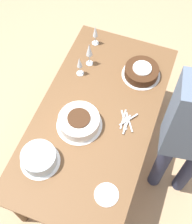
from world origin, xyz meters
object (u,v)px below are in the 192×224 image
Objects in this scene: wine_glass_near at (79,63)px; wine_glass_extra at (95,32)px; cake_center_white at (79,122)px; wine_glass_far at (89,50)px; cake_back_decorated at (39,158)px; cake_front_chocolate at (141,72)px.

wine_glass_extra is (0.36, -0.00, 0.00)m from wine_glass_near.
cake_center_white is 1.46× the size of wine_glass_far.
cake_back_decorated is 1.17m from wine_glass_extra.
wine_glass_far reaches higher than cake_back_decorated.
wine_glass_near reaches higher than cake_center_white.
wine_glass_far reaches higher than cake_center_white.
wine_glass_extra is at bearing 67.53° from cake_front_chocolate.
wine_glass_extra reaches higher than cake_center_white.
wine_glass_near is 0.36m from wine_glass_extra.
wine_glass_far is at bearing -171.45° from wine_glass_extra.
cake_center_white is 0.49m from wine_glass_near.
cake_center_white is 1.71× the size of wine_glass_extra.
cake_front_chocolate is 1.58× the size of wine_glass_extra.
cake_front_chocolate is 0.52m from wine_glass_extra.
wine_glass_far reaches higher than wine_glass_near.
wine_glass_far is (0.93, -0.01, 0.11)m from cake_back_decorated.
cake_back_decorated is (-0.97, 0.44, 0.01)m from cake_front_chocolate.
wine_glass_near is (-0.16, 0.47, 0.09)m from cake_front_chocolate.
cake_center_white reaches higher than cake_front_chocolate.
cake_center_white is 1.76× the size of wine_glass_near.
cake_back_decorated is 1.40× the size of wine_glass_extra.
cake_front_chocolate is at bearing -26.11° from cake_center_white.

